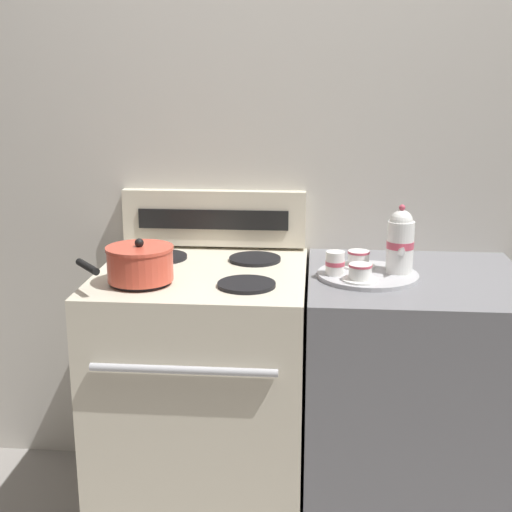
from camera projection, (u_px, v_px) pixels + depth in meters
name	position (u px, v px, depth m)	size (l,w,h in m)	color
ground_plane	(305.00, 512.00, 2.55)	(6.00, 6.00, 0.00)	gray
wall_back	(312.00, 191.00, 2.62)	(6.00, 0.05, 2.20)	beige
stove	(204.00, 394.00, 2.46)	(0.69, 0.70, 0.90)	beige
control_panel	(214.00, 218.00, 2.62)	(0.68, 0.05, 0.21)	beige
side_counter	(410.00, 402.00, 2.41)	(0.70, 0.67, 0.89)	slate
saucepan	(139.00, 263.00, 2.20)	(0.29, 0.27, 0.13)	#D14C38
serving_tray	(368.00, 275.00, 2.28)	(0.32, 0.32, 0.01)	#B2B2B7
teapot	(401.00, 241.00, 2.26)	(0.09, 0.14, 0.22)	white
teacup_left	(358.00, 259.00, 2.35)	(0.11, 0.11, 0.05)	white
teacup_right	(360.00, 273.00, 2.19)	(0.11, 0.11, 0.05)	white
creamer_jug	(335.00, 263.00, 2.26)	(0.06, 0.06, 0.08)	white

